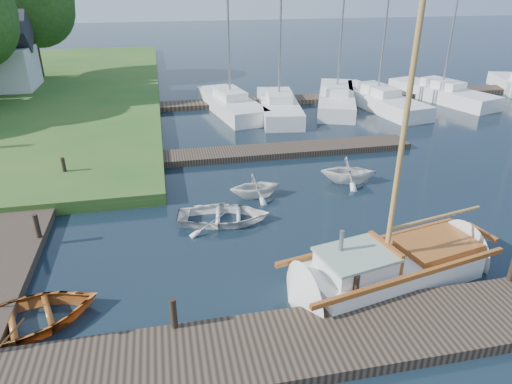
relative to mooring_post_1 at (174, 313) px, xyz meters
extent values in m
plane|color=black|center=(3.00, 5.00, -0.70)|extent=(160.00, 160.00, 0.00)
cube|color=black|center=(3.00, -1.00, -0.55)|extent=(18.00, 2.20, 0.30)
cube|color=black|center=(-5.00, 7.00, -0.55)|extent=(2.20, 18.00, 0.30)
cube|color=black|center=(5.00, 11.50, -0.55)|extent=(14.00, 1.60, 0.30)
cube|color=black|center=(13.00, 21.00, -0.55)|extent=(30.00, 1.60, 0.30)
cylinder|color=black|center=(0.00, 0.00, 0.00)|extent=(0.16, 0.16, 0.80)
cylinder|color=black|center=(4.50, 0.00, 0.00)|extent=(0.16, 0.16, 0.80)
cylinder|color=black|center=(-4.00, 5.00, 0.00)|extent=(0.16, 0.16, 0.80)
cylinder|color=black|center=(-4.00, 10.00, 0.00)|extent=(0.16, 0.16, 0.80)
cube|color=silver|center=(5.99, 1.05, -0.47)|extent=(5.30, 2.98, 0.90)
cone|color=silver|center=(8.98, 1.68, -0.47)|extent=(1.67, 2.19, 1.96)
cone|color=silver|center=(3.11, 0.45, -0.47)|extent=(1.38, 2.12, 1.96)
cube|color=brown|center=(5.80, 1.97, 0.04)|extent=(6.09, 1.39, 0.14)
cube|color=brown|center=(6.19, 0.13, 0.04)|extent=(6.09, 1.39, 0.14)
cube|color=brown|center=(9.32, 1.75, 0.04)|extent=(0.34, 1.10, 0.14)
cube|color=silver|center=(4.82, 0.81, 0.20)|extent=(2.05, 1.74, 0.44)
cube|color=#90A490|center=(4.82, 0.81, 0.45)|extent=(2.17, 1.86, 0.08)
cube|color=brown|center=(5.75, 1.00, 0.28)|extent=(0.41, 1.39, 0.60)
cylinder|color=slate|center=(4.46, 1.04, 0.78)|extent=(0.12, 0.12, 0.60)
cube|color=brown|center=(7.56, 1.38, 0.08)|extent=(2.46, 1.92, 0.20)
cylinder|color=#9C7140|center=(5.80, 1.01, 4.18)|extent=(0.14, 0.14, 8.40)
cylinder|color=#9C7140|center=(7.36, 1.34, 0.98)|extent=(3.15, 0.76, 0.10)
imported|color=brown|center=(-3.60, 1.03, -0.33)|extent=(4.26, 3.62, 0.75)
imported|color=silver|center=(1.92, 5.34, -0.37)|extent=(3.51, 2.76, 0.66)
imported|color=silver|center=(3.42, 7.08, -0.17)|extent=(2.09, 1.83, 1.06)
imported|color=silver|center=(7.46, 7.65, -0.10)|extent=(2.69, 2.47, 1.19)
cube|color=silver|center=(4.37, 19.49, -0.25)|extent=(3.59, 8.02, 0.90)
cube|color=silver|center=(4.37, 19.49, 0.45)|extent=(1.88, 2.93, 0.50)
cylinder|color=slate|center=(4.37, 19.49, 4.71)|extent=(0.12, 0.12, 9.01)
cube|color=silver|center=(7.19, 18.22, -0.25)|extent=(3.23, 7.57, 0.90)
cube|color=silver|center=(7.19, 18.22, 0.45)|extent=(1.75, 2.74, 0.50)
cylinder|color=slate|center=(7.19, 18.22, 4.97)|extent=(0.12, 0.12, 9.54)
cube|color=silver|center=(11.45, 19.51, -0.25)|extent=(5.10, 8.83, 0.90)
cube|color=silver|center=(11.45, 19.51, 0.45)|extent=(2.37, 3.31, 0.50)
cube|color=silver|center=(13.92, 18.63, -0.25)|extent=(3.60, 8.76, 0.90)
cube|color=silver|center=(13.92, 18.63, 0.45)|extent=(1.88, 3.17, 0.50)
cylinder|color=slate|center=(13.92, 18.63, 4.68)|extent=(0.12, 0.12, 8.95)
cube|color=silver|center=(19.03, 19.39, -0.25)|extent=(4.46, 8.18, 0.90)
cube|color=silver|center=(19.03, 19.39, 0.45)|extent=(2.16, 3.05, 0.50)
cylinder|color=slate|center=(19.03, 19.39, 5.08)|extent=(0.12, 0.12, 9.76)
cylinder|color=#332114|center=(-9.00, 31.00, 1.64)|extent=(0.36, 0.36, 3.67)
sphere|color=#1E4412|center=(-9.00, 31.00, 5.41)|extent=(6.73, 6.73, 6.73)
sphere|color=#1E4412|center=(-8.50, 30.70, 4.90)|extent=(5.71, 5.71, 5.71)
camera|label=1|loc=(0.17, -8.55, 7.06)|focal=32.00mm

